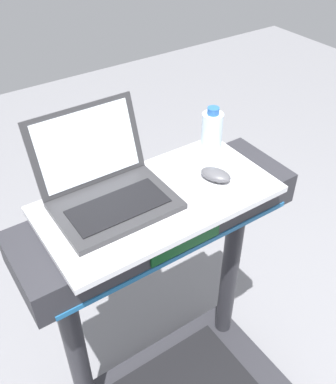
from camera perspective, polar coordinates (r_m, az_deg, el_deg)
name	(u,v)px	position (r m, az deg, el deg)	size (l,w,h in m)	color
desk_board	(159,199)	(1.30, -1.24, -0.93)	(0.71, 0.36, 0.02)	silver
laptop	(106,186)	(1.27, -8.10, 0.84)	(0.34, 0.31, 0.24)	#2D2D30
computer_mouse	(216,175)	(1.36, 6.27, 2.26)	(0.06, 0.10, 0.03)	#4C4C51
water_bottle	(212,135)	(1.43, 5.73, 7.50)	(0.07, 0.07, 0.18)	silver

